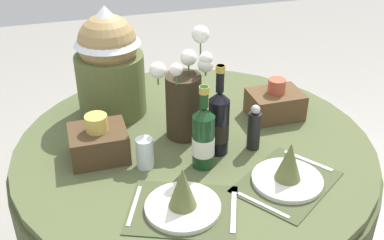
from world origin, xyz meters
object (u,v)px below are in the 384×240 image
woven_basket_side_right (275,103)px  dining_table (194,173)px  place_setting_left (183,198)px  flower_vase (185,97)px  pepper_mill (254,129)px  tumbler_near_left (145,153)px  place_setting_right (288,172)px  gift_tub_back_left (109,58)px  wine_bottle_centre (219,122)px  woven_basket_side_left (99,142)px  wine_bottle_left (203,137)px

woven_basket_side_right → dining_table: bearing=-165.3°
place_setting_left → flower_vase: bearing=73.3°
flower_vase → pepper_mill: bearing=-37.0°
dining_table → pepper_mill: (0.20, -0.10, 0.23)m
place_setting_left → tumbler_near_left: bearing=104.0°
flower_vase → place_setting_right: bearing=-58.0°
flower_vase → pepper_mill: 0.29m
tumbler_near_left → gift_tub_back_left: 0.47m
pepper_mill → flower_vase: bearing=143.0°
wine_bottle_centre → woven_basket_side_right: wine_bottle_centre is taller
woven_basket_side_left → dining_table: bearing=-1.4°
place_setting_left → gift_tub_back_left: 0.73m
flower_vase → wine_bottle_left: size_ratio=1.33×
wine_bottle_centre → woven_basket_side_left: bearing=167.6°
dining_table → woven_basket_side_left: (-0.36, 0.01, 0.21)m
pepper_mill → dining_table: bearing=153.6°
woven_basket_side_left → wine_bottle_left: bearing=-24.8°
place_setting_left → wine_bottle_left: 0.26m
place_setting_right → gift_tub_back_left: bearing=126.6°
place_setting_right → wine_bottle_left: bearing=143.6°
wine_bottle_left → woven_basket_side_left: size_ratio=1.53×
wine_bottle_centre → gift_tub_back_left: gift_tub_back_left is taller
wine_bottle_left → gift_tub_back_left: (-0.25, 0.48, 0.13)m
flower_vase → wine_bottle_left: bearing=-88.6°
wine_bottle_left → tumbler_near_left: 0.21m
tumbler_near_left → pepper_mill: (0.41, 0.00, 0.03)m
wine_bottle_centre → tumbler_near_left: bearing=-176.9°
place_setting_left → flower_vase: size_ratio=0.99×
wine_bottle_centre → gift_tub_back_left: (-0.33, 0.42, 0.12)m
place_setting_left → pepper_mill: bearing=37.1°
woven_basket_side_right → wine_bottle_left: bearing=-147.5°
flower_vase → woven_basket_side_left: (-0.34, -0.06, -0.10)m
place_setting_right → woven_basket_side_left: (-0.59, 0.34, 0.02)m
flower_vase → woven_basket_side_right: flower_vase is taller
tumbler_near_left → place_setting_left: bearing=-76.0°
wine_bottle_centre → pepper_mill: bearing=-6.1°
place_setting_right → gift_tub_back_left: size_ratio=0.92×
flower_vase → wine_bottle_centre: flower_vase is taller
tumbler_near_left → pepper_mill: bearing=0.1°
wine_bottle_centre → woven_basket_side_right: (0.32, 0.19, -0.07)m
place_setting_left → pepper_mill: pepper_mill is taller
place_setting_left → wine_bottle_centre: bearing=52.5°
flower_vase → gift_tub_back_left: 0.37m
dining_table → tumbler_near_left: size_ratio=12.29×
dining_table → flower_vase: bearing=106.1°
place_setting_right → pepper_mill: pepper_mill is taller
place_setting_left → pepper_mill: (0.35, 0.26, 0.04)m
place_setting_left → woven_basket_side_right: woven_basket_side_right is taller
wine_bottle_left → gift_tub_back_left: 0.56m
dining_table → gift_tub_back_left: (-0.26, 0.33, 0.39)m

